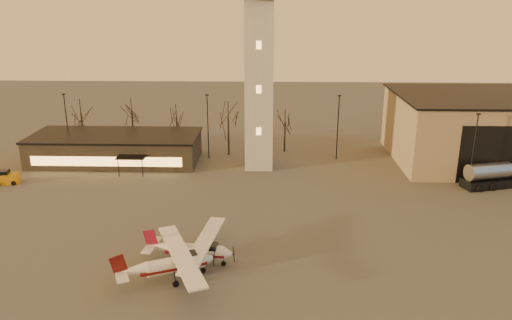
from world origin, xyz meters
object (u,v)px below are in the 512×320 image
(hangar, at_px, (496,128))
(terminal, at_px, (116,148))
(cessna_front, at_px, (200,253))
(service_cart, at_px, (7,178))
(cessna_rear, at_px, (177,267))
(control_tower, at_px, (259,56))
(fuel_truck, at_px, (496,177))

(hangar, relative_size, terminal, 1.20)
(terminal, bearing_deg, hangar, 1.97)
(hangar, height_order, terminal, hangar)
(cessna_front, xyz_separation_m, service_cart, (-29.13, 20.70, -0.37))
(cessna_rear, bearing_deg, cessna_front, 33.88)
(hangar, xyz_separation_m, cessna_front, (-40.93, -32.78, -4.05))
(control_tower, xyz_separation_m, fuel_truck, (31.72, -7.26, -14.99))
(control_tower, relative_size, cessna_front, 2.78)
(cessna_front, xyz_separation_m, cessna_rear, (-1.67, -2.58, 0.05))
(cessna_rear, distance_m, service_cart, 36.00)
(hangar, height_order, cessna_rear, hangar)
(terminal, bearing_deg, service_cart, -140.11)
(terminal, bearing_deg, cessna_front, -61.00)
(control_tower, bearing_deg, hangar, 6.31)
(control_tower, height_order, terminal, control_tower)
(terminal, xyz_separation_m, fuel_truck, (53.71, -9.25, -0.83))
(terminal, bearing_deg, control_tower, -5.15)
(fuel_truck, bearing_deg, cessna_front, -164.59)
(control_tower, relative_size, service_cart, 10.03)
(cessna_front, xyz_separation_m, fuel_truck, (36.64, 21.54, 0.23))
(service_cart, bearing_deg, cessna_front, -45.01)
(control_tower, xyz_separation_m, terminal, (-21.99, 1.98, -14.17))
(hangar, distance_m, service_cart, 71.23)
(hangar, relative_size, service_cart, 9.42)
(cessna_front, height_order, cessna_rear, cessna_rear)
(cessna_front, height_order, fuel_truck, fuel_truck)
(hangar, bearing_deg, service_cart, -170.21)
(hangar, xyz_separation_m, fuel_truck, (-4.28, -11.24, -3.82))
(hangar, bearing_deg, fuel_truck, -110.86)
(cessna_front, bearing_deg, service_cart, 152.55)
(control_tower, distance_m, cessna_front, 32.95)
(cessna_front, bearing_deg, hangar, 46.64)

